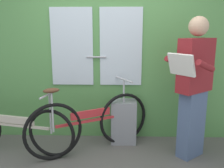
% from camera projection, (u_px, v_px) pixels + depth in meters
% --- Properties ---
extents(train_door_wall, '(5.01, 0.28, 2.40)m').
position_uv_depth(train_door_wall, '(110.00, 55.00, 3.60)').
color(train_door_wall, '#56934C').
rests_on(train_door_wall, ground_plane).
extents(bicycle_near_door, '(1.68, 0.54, 0.85)m').
position_uv_depth(bicycle_near_door, '(14.00, 127.00, 3.27)').
color(bicycle_near_door, black).
rests_on(bicycle_near_door, ground_plane).
extents(bicycle_leaning_behind, '(1.55, 0.89, 0.95)m').
position_uv_depth(bicycle_leaning_behind, '(90.00, 123.00, 3.29)').
color(bicycle_leaning_behind, black).
rests_on(bicycle_leaning_behind, ground_plane).
extents(passenger_reading_newspaper, '(0.64, 0.61, 1.77)m').
position_uv_depth(passenger_reading_newspaper, '(194.00, 86.00, 3.05)').
color(passenger_reading_newspaper, slate).
rests_on(passenger_reading_newspaper, ground_plane).
extents(trash_bin_by_wall, '(0.36, 0.28, 0.62)m').
position_uv_depth(trash_bin_by_wall, '(124.00, 121.00, 3.59)').
color(trash_bin_by_wall, gray).
rests_on(trash_bin_by_wall, ground_plane).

